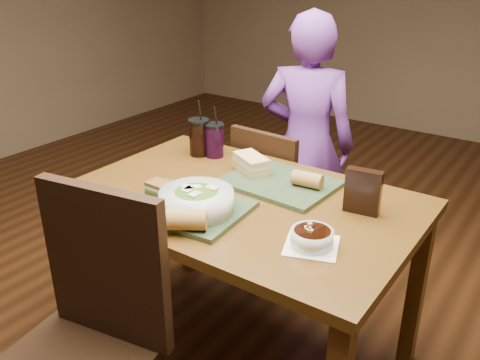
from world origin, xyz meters
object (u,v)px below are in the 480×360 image
at_px(soup_bowl, 312,238).
at_px(cup_berry, 214,140).
at_px(chair_far, 272,199).
at_px(sandwich_near, 161,188).
at_px(sandwich_far, 251,163).
at_px(baguette_far, 307,180).
at_px(chair_near, 86,333).
at_px(diner, 306,145).
at_px(tray_far, 280,183).
at_px(baguette_near, 186,220).
at_px(cup_cola, 199,137).
at_px(salad_bowl, 197,200).
at_px(dining_table, 240,218).
at_px(chip_bag, 363,192).
at_px(tray_near, 187,207).

bearing_deg(soup_bowl, cup_berry, 148.46).
relative_size(chair_far, sandwich_near, 8.25).
relative_size(sandwich_far, baguette_far, 1.61).
distance_m(chair_near, diner, 1.52).
height_order(tray_far, baguette_near, baguette_near).
relative_size(chair_far, cup_cola, 3.27).
xyz_separation_m(soup_bowl, sandwich_near, (-0.62, -0.02, 0.01)).
height_order(salad_bowl, cup_berry, cup_berry).
height_order(tray_far, sandwich_near, sandwich_near).
xyz_separation_m(chair_near, salad_bowl, (0.04, 0.48, 0.26)).
distance_m(dining_table, chip_bag, 0.48).
bearing_deg(baguette_far, salad_bowl, -118.28).
bearing_deg(sandwich_near, chip_bag, 26.07).
xyz_separation_m(chair_far, tray_near, (0.10, -0.75, 0.29)).
bearing_deg(chair_far, tray_far, -55.16).
xyz_separation_m(chair_near, baguette_far, (0.26, 0.88, 0.25)).
relative_size(dining_table, tray_near, 3.10).
bearing_deg(chair_far, chip_bag, -33.76).
distance_m(sandwich_near, chip_bag, 0.73).
bearing_deg(diner, chair_far, 65.47).
relative_size(dining_table, sandwich_near, 12.78).
relative_size(soup_bowl, baguette_near, 1.53).
height_order(diner, baguette_far, diner).
xyz_separation_m(chair_far, sandwich_near, (-0.04, -0.73, 0.32)).
bearing_deg(cup_cola, salad_bowl, -51.56).
distance_m(diner, soup_bowl, 1.13).
bearing_deg(baguette_near, chair_near, -104.85).
bearing_deg(sandwich_far, tray_far, -7.54).
xyz_separation_m(soup_bowl, sandwich_far, (-0.47, 0.36, 0.02)).
distance_m(chair_far, sandwich_near, 0.80).
relative_size(dining_table, tray_far, 3.10).
relative_size(chair_far, baguette_near, 6.16).
bearing_deg(dining_table, soup_bowl, -22.73).
bearing_deg(baguette_near, salad_bowl, 113.66).
bearing_deg(tray_far, chip_bag, -6.35).
distance_m(dining_table, chair_near, 0.70).
bearing_deg(tray_near, baguette_near, -49.90).
xyz_separation_m(chair_far, soup_bowl, (0.58, -0.72, 0.31)).
bearing_deg(tray_near, cup_cola, 124.47).
bearing_deg(sandwich_near, diner, 85.54).
distance_m(baguette_near, cup_cola, 0.72).
distance_m(tray_far, sandwich_far, 0.16).
distance_m(diner, baguette_far, 0.72).
distance_m(tray_far, chip_bag, 0.37).
relative_size(chair_near, tray_near, 2.35).
bearing_deg(sandwich_near, chair_far, 86.92).
height_order(baguette_far, chip_bag, chip_bag).
bearing_deg(baguette_near, baguette_far, 72.54).
height_order(tray_far, chip_bag, chip_bag).
distance_m(diner, sandwich_near, 1.01).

